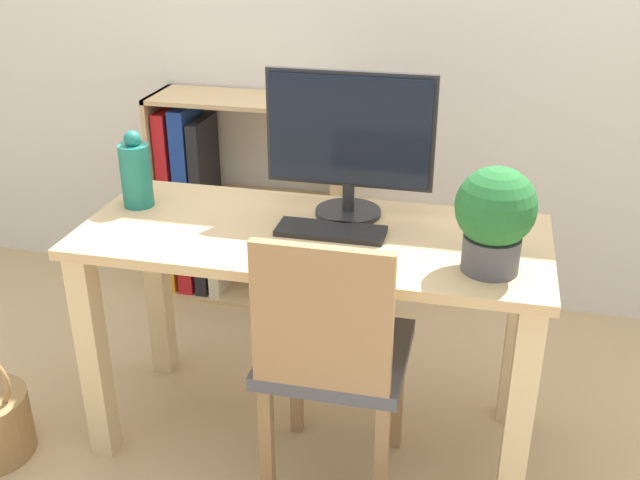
{
  "coord_description": "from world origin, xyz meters",
  "views": [
    {
      "loc": [
        0.47,
        -1.9,
        1.61
      ],
      "look_at": [
        0.0,
        0.1,
        0.65
      ],
      "focal_mm": 42.0,
      "sensor_mm": 36.0,
      "label": 1
    }
  ],
  "objects_px": {
    "vase": "(136,173)",
    "chair": "(331,354)",
    "keyboard": "(331,232)",
    "monitor": "(350,138)",
    "bookshelf": "(217,203)",
    "potted_plant": "(495,216)"
  },
  "relations": [
    {
      "from": "vase",
      "to": "bookshelf",
      "type": "height_order",
      "value": "vase"
    },
    {
      "from": "chair",
      "to": "bookshelf",
      "type": "height_order",
      "value": "bookshelf"
    },
    {
      "from": "bookshelf",
      "to": "keyboard",
      "type": "bearing_deg",
      "value": -51.58
    },
    {
      "from": "monitor",
      "to": "potted_plant",
      "type": "height_order",
      "value": "monitor"
    },
    {
      "from": "monitor",
      "to": "keyboard",
      "type": "distance_m",
      "value": 0.28
    },
    {
      "from": "monitor",
      "to": "chair",
      "type": "relative_size",
      "value": 0.58
    },
    {
      "from": "keyboard",
      "to": "bookshelf",
      "type": "distance_m",
      "value": 1.14
    },
    {
      "from": "keyboard",
      "to": "potted_plant",
      "type": "bearing_deg",
      "value": -15.36
    },
    {
      "from": "potted_plant",
      "to": "chair",
      "type": "xyz_separation_m",
      "value": [
        -0.39,
        -0.1,
        -0.41
      ]
    },
    {
      "from": "monitor",
      "to": "chair",
      "type": "xyz_separation_m",
      "value": [
        0.03,
        -0.38,
        -0.5
      ]
    },
    {
      "from": "potted_plant",
      "to": "chair",
      "type": "distance_m",
      "value": 0.58
    },
    {
      "from": "monitor",
      "to": "bookshelf",
      "type": "height_order",
      "value": "monitor"
    },
    {
      "from": "keyboard",
      "to": "bookshelf",
      "type": "height_order",
      "value": "bookshelf"
    },
    {
      "from": "chair",
      "to": "bookshelf",
      "type": "xyz_separation_m",
      "value": [
        -0.73,
        1.08,
        -0.05
      ]
    },
    {
      "from": "vase",
      "to": "chair",
      "type": "xyz_separation_m",
      "value": [
        0.68,
        -0.3,
        -0.36
      ]
    },
    {
      "from": "keyboard",
      "to": "vase",
      "type": "xyz_separation_m",
      "value": [
        -0.63,
        0.08,
        0.1
      ]
    },
    {
      "from": "chair",
      "to": "bookshelf",
      "type": "distance_m",
      "value": 1.3
    },
    {
      "from": "monitor",
      "to": "potted_plant",
      "type": "distance_m",
      "value": 0.52
    },
    {
      "from": "vase",
      "to": "chair",
      "type": "relative_size",
      "value": 0.28
    },
    {
      "from": "monitor",
      "to": "chair",
      "type": "distance_m",
      "value": 0.62
    },
    {
      "from": "vase",
      "to": "keyboard",
      "type": "bearing_deg",
      "value": -6.9
    },
    {
      "from": "keyboard",
      "to": "vase",
      "type": "distance_m",
      "value": 0.64
    }
  ]
}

